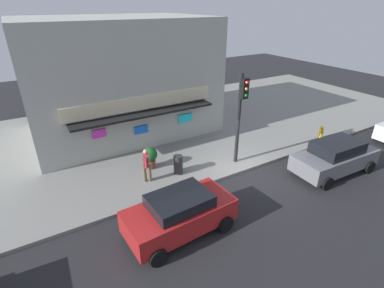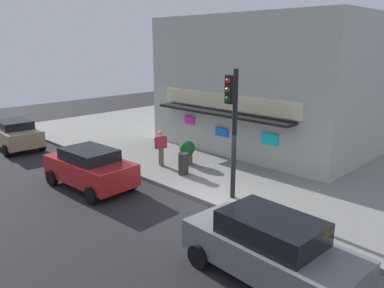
{
  "view_description": "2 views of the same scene",
  "coord_description": "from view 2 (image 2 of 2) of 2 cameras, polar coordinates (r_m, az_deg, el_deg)",
  "views": [
    {
      "loc": [
        -8.51,
        -9.34,
        7.69
      ],
      "look_at": [
        -2.08,
        1.52,
        1.5
      ],
      "focal_mm": 27.14,
      "sensor_mm": 36.0,
      "label": 1
    },
    {
      "loc": [
        8.34,
        -9.32,
        5.61
      ],
      "look_at": [
        -1.31,
        0.4,
        1.99
      ],
      "focal_mm": 35.6,
      "sensor_mm": 36.0,
      "label": 2
    }
  ],
  "objects": [
    {
      "name": "sidewalk",
      "position": [
        19.11,
        16.92,
        -2.67
      ],
      "size": [
        36.63,
        13.92,
        0.15
      ],
      "primitive_type": "cube",
      "color": "gray",
      "rests_on": "ground_plane"
    },
    {
      "name": "trash_can",
      "position": [
        16.34,
        -1.3,
        -2.96
      ],
      "size": [
        0.44,
        0.44,
        0.94
      ],
      "primitive_type": "cylinder",
      "color": "#2D2D2D",
      "rests_on": "sidewalk"
    },
    {
      "name": "potted_plant_by_doorway",
      "position": [
        17.72,
        -0.73,
        -0.97
      ],
      "size": [
        0.73,
        0.73,
        1.12
      ],
      "color": "brown",
      "rests_on": "sidewalk"
    },
    {
      "name": "parked_car_grey",
      "position": [
        9.65,
        11.63,
        -15.0
      ],
      "size": [
        4.46,
        2.18,
        1.68
      ],
      "color": "slate",
      "rests_on": "ground_plane"
    },
    {
      "name": "parked_car_red",
      "position": [
        15.67,
        -15.03,
        -3.41
      ],
      "size": [
        4.07,
        2.24,
        1.61
      ],
      "color": "#AD1E1E",
      "rests_on": "ground_plane"
    },
    {
      "name": "corner_building",
      "position": [
        21.29,
        11.69,
        8.99
      ],
      "size": [
        10.79,
        8.35,
        6.81
      ],
      "color": "#ADB2A8",
      "rests_on": "sidewalk"
    },
    {
      "name": "pedestrian",
      "position": [
        17.4,
        -4.68,
        -0.35
      ],
      "size": [
        0.42,
        0.59,
        1.66
      ],
      "color": "brown",
      "rests_on": "sidewalk"
    },
    {
      "name": "parked_car_tan",
      "position": [
        22.97,
        -25.03,
        1.41
      ],
      "size": [
        4.0,
        2.21,
        1.58
      ],
      "color": "#9E8966",
      "rests_on": "ground_plane"
    },
    {
      "name": "traffic_light",
      "position": [
        13.21,
        6.12,
        3.96
      ],
      "size": [
        0.32,
        0.58,
        4.64
      ],
      "color": "black",
      "rests_on": "sidewalk"
    },
    {
      "name": "ground_plane",
      "position": [
        13.7,
        2.76,
        -9.36
      ],
      "size": [
        54.94,
        54.94,
        0.0
      ],
      "primitive_type": "plane",
      "color": "#232326"
    }
  ]
}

